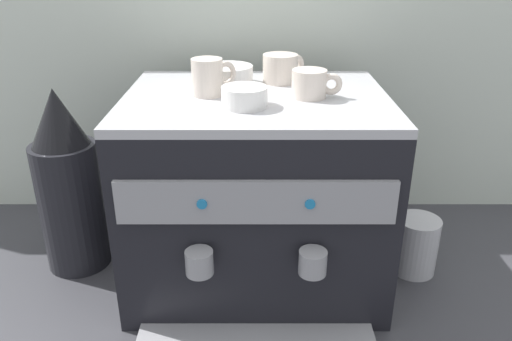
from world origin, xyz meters
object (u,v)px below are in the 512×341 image
at_px(milk_pitcher, 416,246).
at_px(ceramic_bowl_0, 244,97).
at_px(ceramic_cup_0, 209,77).
at_px(ceramic_cup_2, 311,84).
at_px(ceramic_cup_1, 281,68).
at_px(espresso_machine, 256,191).
at_px(coffee_grinder, 69,187).
at_px(ceramic_bowl_1, 228,75).

bearing_deg(milk_pitcher, ceramic_bowl_0, -169.09).
height_order(ceramic_cup_0, ceramic_cup_2, ceramic_cup_0).
relative_size(ceramic_cup_1, ceramic_cup_2, 0.96).
relative_size(ceramic_cup_0, ceramic_cup_2, 0.89).
xyz_separation_m(espresso_machine, ceramic_cup_1, (0.06, 0.12, 0.27)).
height_order(espresso_machine, coffee_grinder, coffee_grinder).
relative_size(espresso_machine, ceramic_cup_0, 5.99).
bearing_deg(espresso_machine, ceramic_cup_2, -6.63).
relative_size(ceramic_cup_1, ceramic_bowl_0, 1.11).
xyz_separation_m(espresso_machine, ceramic_cup_0, (-0.10, 0.01, 0.28)).
relative_size(ceramic_cup_0, milk_pitcher, 0.66).
bearing_deg(ceramic_bowl_1, ceramic_cup_2, -32.18).
height_order(espresso_machine, ceramic_cup_0, ceramic_cup_0).
relative_size(ceramic_bowl_0, milk_pitcher, 0.64).
relative_size(espresso_machine, ceramic_bowl_0, 6.16).
distance_m(ceramic_cup_0, ceramic_cup_2, 0.22).
bearing_deg(ceramic_cup_0, ceramic_bowl_1, 69.77).
relative_size(ceramic_cup_2, ceramic_bowl_1, 0.92).
bearing_deg(ceramic_bowl_1, ceramic_cup_0, -110.23).
xyz_separation_m(ceramic_bowl_1, coffee_grinder, (-0.40, -0.06, -0.26)).
relative_size(ceramic_cup_2, ceramic_bowl_0, 1.15).
bearing_deg(espresso_machine, milk_pitcher, 0.22).
xyz_separation_m(espresso_machine, coffee_grinder, (-0.47, 0.04, -0.01)).
xyz_separation_m(ceramic_cup_1, ceramic_bowl_0, (-0.08, -0.20, -0.01)).
bearing_deg(coffee_grinder, espresso_machine, -5.06).
relative_size(ceramic_cup_2, milk_pitcher, 0.74).
height_order(espresso_machine, ceramic_bowl_0, ceramic_bowl_0).
height_order(ceramic_bowl_0, milk_pitcher, ceramic_bowl_0).
bearing_deg(ceramic_cup_1, ceramic_bowl_0, -112.78).
distance_m(ceramic_cup_0, milk_pitcher, 0.67).
height_order(ceramic_cup_0, ceramic_bowl_0, ceramic_cup_0).
xyz_separation_m(ceramic_cup_2, coffee_grinder, (-0.58, 0.06, -0.27)).
distance_m(ceramic_cup_0, coffee_grinder, 0.46).
distance_m(ceramic_bowl_1, milk_pitcher, 0.64).
distance_m(ceramic_cup_2, milk_pitcher, 0.51).
height_order(espresso_machine, milk_pitcher, espresso_machine).
bearing_deg(ceramic_bowl_1, milk_pitcher, -12.11).
bearing_deg(ceramic_cup_0, ceramic_cup_2, -5.10).
xyz_separation_m(espresso_machine, ceramic_bowl_1, (-0.07, 0.10, 0.26)).
distance_m(espresso_machine, milk_pitcher, 0.44).
height_order(ceramic_cup_0, coffee_grinder, ceramic_cup_0).
bearing_deg(ceramic_bowl_1, ceramic_bowl_0, -76.71).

